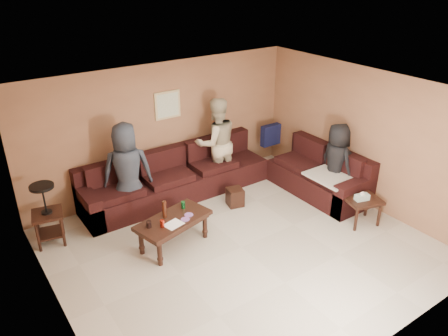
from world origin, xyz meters
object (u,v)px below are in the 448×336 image
waste_bin (235,197)px  person_left (128,171)px  coffee_table (173,223)px  end_table_left (47,213)px  side_table_right (363,202)px  person_right (336,162)px  person_middle (216,143)px  sectional_sofa (228,180)px

waste_bin → person_left: (-1.72, 0.78, 0.70)m
coffee_table → end_table_left: end_table_left is taller
waste_bin → person_left: person_left is taller
end_table_left → coffee_table: bearing=-36.9°
side_table_right → person_right: 0.99m
coffee_table → side_table_right: 3.23m
person_middle → end_table_left: bearing=12.5°
end_table_left → person_middle: (3.33, 0.18, 0.36)m
coffee_table → waste_bin: (1.55, 0.47, -0.25)m
person_middle → person_right: person_middle is taller
person_left → waste_bin: bearing=175.6°
side_table_right → sectional_sofa: bearing=121.7°
waste_bin → coffee_table: bearing=-163.2°
person_left → person_right: bearing=174.6°
coffee_table → end_table_left: (-1.59, 1.19, 0.13)m
person_left → person_right: size_ratio=1.15×
end_table_left → person_middle: 3.36m
person_left → person_right: (3.42, -1.63, -0.12)m
sectional_sofa → coffee_table: sectional_sofa is taller
waste_bin → end_table_left: bearing=166.9°
end_table_left → waste_bin: end_table_left is taller
coffee_table → person_left: person_left is taller
sectional_sofa → person_right: 2.04m
waste_bin → person_middle: size_ratio=0.19×
side_table_right → person_left: (-3.15, 2.52, 0.46)m
side_table_right → person_left: size_ratio=0.39×
side_table_right → person_left: person_left is taller
end_table_left → person_left: bearing=2.2°
waste_bin → person_right: bearing=-26.5°
sectional_sofa → side_table_right: bearing=-58.3°
waste_bin → person_middle: (0.20, 0.91, 0.74)m
coffee_table → side_table_right: bearing=-23.2°
sectional_sofa → coffee_table: bearing=-153.0°
sectional_sofa → person_middle: (0.08, 0.53, 0.58)m
side_table_right → waste_bin: size_ratio=2.03×
sectional_sofa → person_middle: size_ratio=2.58×
coffee_table → end_table_left: bearing=143.1°
waste_bin → person_right: size_ratio=0.22×
end_table_left → waste_bin: 3.24m
sectional_sofa → end_table_left: (-3.25, 0.35, 0.22)m
person_left → coffee_table: bearing=118.1°
sectional_sofa → person_right: size_ratio=3.09×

